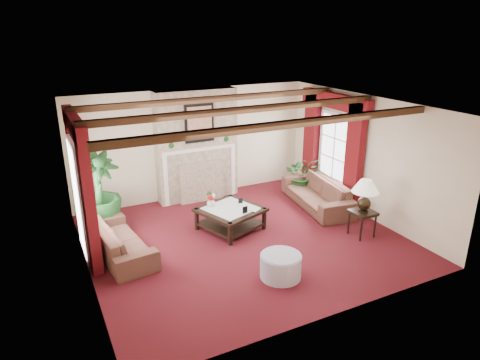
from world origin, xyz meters
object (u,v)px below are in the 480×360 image
potted_palm (99,208)px  sofa_right (317,189)px  coffee_table (230,219)px  sofa_left (119,235)px  side_table (362,223)px  ottoman (281,266)px

potted_palm → sofa_right: bearing=-11.6°
sofa_right → coffee_table: size_ratio=1.99×
sofa_left → side_table: 4.83m
side_table → ottoman: (-2.31, -0.59, -0.06)m
coffee_table → ottoman: bearing=-110.0°
sofa_left → coffee_table: (2.32, 0.04, -0.16)m
sofa_right → potted_palm: potted_palm is taller
sofa_right → side_table: size_ratio=4.26×
coffee_table → side_table: size_ratio=2.14×
sofa_right → coffee_table: (-2.39, -0.21, -0.20)m
sofa_left → sofa_right: sofa_right is taller
sofa_left → potted_palm: (-0.15, 1.25, 0.09)m
side_table → sofa_right: bearing=86.5°
sofa_right → ottoman: size_ratio=3.25×
side_table → ottoman: 2.38m
coffee_table → sofa_right: bearing=-14.4°
potted_palm → coffee_table: potted_palm is taller
potted_palm → coffee_table: 2.76m
sofa_right → ottoman: 3.32m
sofa_right → coffee_table: bearing=-76.5°
sofa_right → side_table: bearing=5.0°
ottoman → sofa_right: bearing=43.3°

